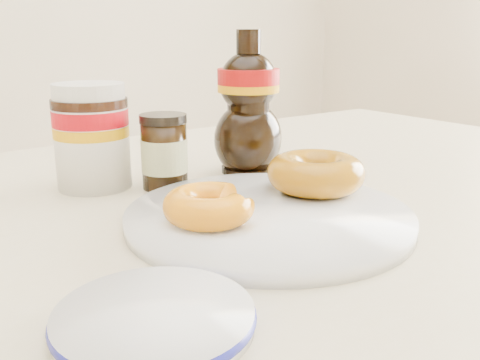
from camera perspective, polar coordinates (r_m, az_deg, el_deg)
dining_table at (r=0.64m, az=0.02°, el=-9.80°), size 1.40×0.90×0.75m
plate at (r=0.55m, az=3.06°, el=-3.87°), size 0.29×0.29×0.01m
donut_bitten at (r=0.51m, az=-3.34°, el=-2.73°), size 0.11×0.11×0.03m
donut_whole at (r=0.62m, az=8.10°, el=0.78°), size 0.12×0.12×0.04m
nutella_jar at (r=0.69m, az=-15.56°, el=4.95°), size 0.09×0.09×0.13m
syrup_bottle at (r=0.73m, az=0.89°, el=8.21°), size 0.10×0.08×0.19m
dark_jar at (r=0.67m, az=-8.08°, el=2.94°), size 0.06×0.06×0.09m
blue_rim_saucer at (r=0.37m, az=-9.13°, el=-14.30°), size 0.14×0.14×0.01m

